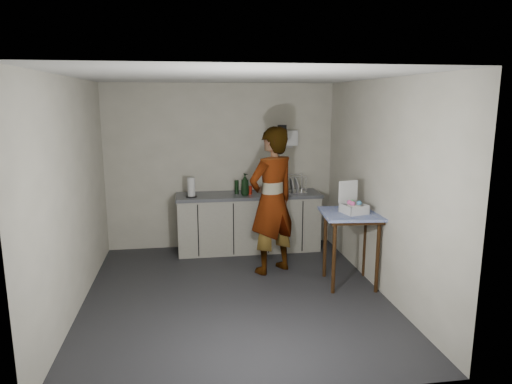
{
  "coord_description": "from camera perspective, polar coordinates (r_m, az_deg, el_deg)",
  "views": [
    {
      "loc": [
        -0.54,
        -5.19,
        2.36
      ],
      "look_at": [
        0.33,
        0.45,
        1.19
      ],
      "focal_mm": 32.0,
      "sensor_mm": 36.0,
      "label": 1
    }
  ],
  "objects": [
    {
      "name": "standing_man",
      "position": [
        6.17,
        2.01,
        -1.12
      ],
      "size": [
        0.87,
        0.78,
        2.01
      ],
      "primitive_type": "imported",
      "rotation": [
        0.0,
        0.0,
        3.65
      ],
      "color": "#B2A593",
      "rests_on": "ground"
    },
    {
      "name": "wall_shelf",
      "position": [
        7.3,
        3.5,
        6.74
      ],
      "size": [
        0.42,
        0.18,
        0.37
      ],
      "color": "silver",
      "rests_on": "ground"
    },
    {
      "name": "kitchen_counter",
      "position": [
        7.21,
        -0.93,
        -3.97
      ],
      "size": [
        2.24,
        0.62,
        0.91
      ],
      "color": "black",
      "rests_on": "ground"
    },
    {
      "name": "wall_right",
      "position": [
        5.78,
        15.2,
        0.61
      ],
      "size": [
        0.02,
        4.0,
        2.6
      ],
      "primitive_type": "cube",
      "color": "beige",
      "rests_on": "ground"
    },
    {
      "name": "paper_towel",
      "position": [
        6.9,
        -8.09,
        0.53
      ],
      "size": [
        0.17,
        0.17,
        0.3
      ],
      "color": "black",
      "rests_on": "kitchen_counter"
    },
    {
      "name": "dark_bottle",
      "position": [
        7.06,
        -2.42,
        0.62
      ],
      "size": [
        0.06,
        0.06,
        0.22
      ],
      "primitive_type": "cylinder",
      "color": "black",
      "rests_on": "kitchen_counter"
    },
    {
      "name": "ceiling",
      "position": [
        5.22,
        -2.87,
        14.16
      ],
      "size": [
        3.6,
        4.0,
        0.01
      ],
      "primitive_type": "cube",
      "color": "silver",
      "rests_on": "wall_back"
    },
    {
      "name": "bakery_box",
      "position": [
        5.84,
        12.05,
        -1.72
      ],
      "size": [
        0.34,
        0.35,
        0.39
      ],
      "rotation": [
        0.0,
        0.0,
        0.24
      ],
      "color": "silver",
      "rests_on": "side_table"
    },
    {
      "name": "wall_left",
      "position": [
        5.44,
        -21.84,
        -0.49
      ],
      "size": [
        0.02,
        4.0,
        2.6
      ],
      "primitive_type": "cube",
      "color": "beige",
      "rests_on": "ground"
    },
    {
      "name": "soda_can",
      "position": [
        7.05,
        -0.77,
        0.25
      ],
      "size": [
        0.07,
        0.07,
        0.13
      ],
      "primitive_type": "cylinder",
      "color": "red",
      "rests_on": "kitchen_counter"
    },
    {
      "name": "wall_back",
      "position": [
        7.27,
        -4.39,
        3.16
      ],
      "size": [
        3.6,
        0.02,
        2.6
      ],
      "primitive_type": "cube",
      "color": "beige",
      "rests_on": "ground"
    },
    {
      "name": "soap_bottle",
      "position": [
        6.96,
        -1.39,
        0.96
      ],
      "size": [
        0.18,
        0.18,
        0.34
      ],
      "primitive_type": "imported",
      "rotation": [
        0.0,
        0.0,
        0.51
      ],
      "color": "black",
      "rests_on": "kitchen_counter"
    },
    {
      "name": "ground",
      "position": [
        5.72,
        -2.61,
        -12.79
      ],
      "size": [
        4.0,
        4.0,
        0.0
      ],
      "primitive_type": "plane",
      "color": "#242429",
      "rests_on": "ground"
    },
    {
      "name": "dish_rack",
      "position": [
        7.18,
        4.54,
        0.42
      ],
      "size": [
        0.4,
        0.3,
        0.28
      ],
      "color": "silver",
      "rests_on": "kitchen_counter"
    },
    {
      "name": "side_table",
      "position": [
        5.9,
        11.84,
        -3.69
      ],
      "size": [
        0.81,
        0.81,
        0.95
      ],
      "rotation": [
        0.0,
        0.0,
        -0.1
      ],
      "color": "#3A1E0D",
      "rests_on": "ground"
    }
  ]
}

